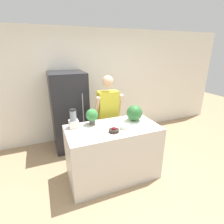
% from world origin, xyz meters
% --- Properties ---
extents(ground_plane, '(14.00, 14.00, 0.00)m').
position_xyz_m(ground_plane, '(0.00, 0.00, 0.00)').
color(ground_plane, tan).
extents(wall_back, '(8.00, 0.06, 2.60)m').
position_xyz_m(wall_back, '(0.00, 2.12, 1.30)').
color(wall_back, white).
rests_on(wall_back, ground_plane).
extents(counter_island, '(1.51, 0.79, 0.94)m').
position_xyz_m(counter_island, '(0.00, 0.40, 0.47)').
color(counter_island, beige).
rests_on(counter_island, ground_plane).
extents(refrigerator, '(0.74, 0.76, 1.70)m').
position_xyz_m(refrigerator, '(-0.49, 1.71, 0.85)').
color(refrigerator, '#232328').
rests_on(refrigerator, ground_plane).
extents(person, '(0.54, 0.27, 1.67)m').
position_xyz_m(person, '(0.18, 1.09, 0.86)').
color(person, '#4C608C').
rests_on(person, ground_plane).
extents(cutting_board, '(0.39, 0.26, 0.01)m').
position_xyz_m(cutting_board, '(0.46, 0.52, 0.94)').
color(cutting_board, white).
rests_on(cutting_board, counter_island).
extents(watermelon, '(0.28, 0.28, 0.28)m').
position_xyz_m(watermelon, '(0.45, 0.50, 1.09)').
color(watermelon, '#2D6B33').
rests_on(watermelon, cutting_board).
extents(bowl_cherries, '(0.16, 0.16, 0.08)m').
position_xyz_m(bowl_cherries, '(-0.05, 0.23, 0.97)').
color(bowl_cherries, '#2D231E').
rests_on(bowl_cherries, counter_island).
extents(bowl_cream, '(0.14, 0.14, 0.09)m').
position_xyz_m(bowl_cream, '(0.15, 0.28, 0.97)').
color(bowl_cream, white).
rests_on(bowl_cream, counter_island).
extents(blender, '(0.15, 0.15, 0.31)m').
position_xyz_m(blender, '(-0.59, 0.63, 1.06)').
color(blender, silver).
rests_on(blender, counter_island).
extents(potted_plant, '(0.21, 0.21, 0.27)m').
position_xyz_m(potted_plant, '(-0.27, 0.64, 1.09)').
color(potted_plant, '#514C47').
rests_on(potted_plant, counter_island).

